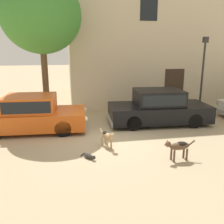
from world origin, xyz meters
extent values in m
plane|color=tan|center=(0.00, 0.00, 0.00)|extent=(80.00, 80.00, 0.00)
cube|color=#D15619|center=(-2.69, 1.25, 0.48)|extent=(4.20, 2.05, 0.66)
cube|color=#D15619|center=(-2.73, 1.25, 1.12)|extent=(1.98, 1.67, 0.62)
cube|color=black|center=(-2.73, 1.25, 1.13)|extent=(1.83, 1.68, 0.43)
cube|color=#999BA0|center=(-0.66, 1.14, 0.26)|extent=(0.22, 1.79, 0.20)
sphere|color=silver|center=(-0.59, 1.86, 0.63)|extent=(0.20, 0.20, 0.20)
sphere|color=silver|center=(-0.67, 0.41, 0.63)|extent=(0.20, 0.20, 0.20)
cylinder|color=black|center=(-1.41, 1.99, 0.30)|extent=(0.62, 0.23, 0.61)
cylinder|color=black|center=(-1.50, 0.37, 0.30)|extent=(0.62, 0.23, 0.61)
cylinder|color=black|center=(-3.88, 2.13, 0.30)|extent=(0.62, 0.23, 0.61)
cube|color=black|center=(2.57, 1.30, 0.49)|extent=(4.34, 2.03, 0.69)
cube|color=black|center=(2.53, 1.30, 1.16)|extent=(2.03, 1.66, 0.65)
cube|color=black|center=(2.53, 1.30, 1.17)|extent=(1.88, 1.68, 0.45)
cube|color=#999BA0|center=(4.67, 1.19, 0.26)|extent=(0.21, 1.78, 0.20)
cube|color=#999BA0|center=(0.47, 1.40, 0.26)|extent=(0.21, 1.78, 0.20)
sphere|color=silver|center=(4.74, 1.91, 0.65)|extent=(0.20, 0.20, 0.20)
sphere|color=silver|center=(4.66, 0.46, 0.65)|extent=(0.20, 0.20, 0.20)
cube|color=red|center=(0.51, 2.19, 0.67)|extent=(0.05, 0.18, 0.18)
cube|color=red|center=(0.43, 0.62, 0.67)|extent=(0.05, 0.18, 0.18)
cylinder|color=black|center=(3.88, 2.04, 0.30)|extent=(0.62, 0.23, 0.61)
cylinder|color=black|center=(3.80, 0.42, 0.30)|extent=(0.62, 0.23, 0.61)
cylinder|color=black|center=(1.34, 2.17, 0.30)|extent=(0.62, 0.23, 0.61)
cylinder|color=black|center=(1.25, 0.56, 0.30)|extent=(0.62, 0.23, 0.61)
cube|color=red|center=(5.86, 2.02, 0.62)|extent=(0.04, 0.18, 0.18)
cube|color=beige|center=(6.89, 7.39, 3.76)|extent=(15.98, 6.56, 7.51)
cube|color=#38281E|center=(4.49, 4.10, 1.05)|extent=(1.10, 0.02, 2.10)
cube|color=black|center=(2.89, 4.10, 5.07)|extent=(0.90, 0.02, 1.10)
cylinder|color=tan|center=(0.06, -1.04, 0.16)|extent=(0.06, 0.06, 0.31)
cylinder|color=tan|center=(-0.08, -1.09, 0.16)|extent=(0.06, 0.06, 0.31)
cylinder|color=tan|center=(-0.07, -0.68, 0.16)|extent=(0.06, 0.06, 0.31)
cylinder|color=tan|center=(-0.21, -0.73, 0.16)|extent=(0.06, 0.06, 0.31)
ellipsoid|color=tan|center=(-0.08, -0.88, 0.40)|extent=(0.38, 0.62, 0.24)
ellipsoid|color=black|center=(-0.09, -0.84, 0.46)|extent=(0.28, 0.37, 0.13)
sphere|color=tan|center=(0.04, -1.22, 0.50)|extent=(0.18, 0.18, 0.18)
cone|color=tan|center=(0.07, -1.31, 0.48)|extent=(0.12, 0.12, 0.10)
cone|color=tan|center=(0.09, -1.20, 0.58)|extent=(0.08, 0.08, 0.08)
cone|color=tan|center=(-0.01, -1.24, 0.58)|extent=(0.08, 0.08, 0.08)
cylinder|color=tan|center=(-0.20, -0.54, 0.46)|extent=(0.11, 0.20, 0.16)
cylinder|color=brown|center=(1.67, -2.37, 0.18)|extent=(0.06, 0.06, 0.37)
cylinder|color=brown|center=(1.65, -2.19, 0.18)|extent=(0.06, 0.06, 0.37)
cylinder|color=brown|center=(2.07, -2.34, 0.18)|extent=(0.06, 0.06, 0.37)
cylinder|color=brown|center=(2.06, -2.16, 0.18)|extent=(0.06, 0.06, 0.37)
ellipsoid|color=brown|center=(1.86, -2.26, 0.44)|extent=(0.64, 0.28, 0.23)
ellipsoid|color=black|center=(1.91, -2.26, 0.51)|extent=(0.36, 0.25, 0.12)
sphere|color=brown|center=(1.49, -2.29, 0.54)|extent=(0.17, 0.17, 0.17)
cone|color=brown|center=(1.40, -2.30, 0.53)|extent=(0.10, 0.10, 0.09)
cone|color=brown|center=(1.49, -2.34, 0.62)|extent=(0.06, 0.06, 0.08)
cone|color=brown|center=(1.49, -2.24, 0.62)|extent=(0.06, 0.06, 0.08)
cylinder|color=brown|center=(2.25, -2.24, 0.51)|extent=(0.21, 0.06, 0.17)
ellipsoid|color=#2D2B28|center=(-0.74, -1.67, 0.07)|extent=(0.36, 0.40, 0.14)
sphere|color=#2D2B28|center=(-0.61, -1.85, 0.09)|extent=(0.11, 0.11, 0.11)
cone|color=#2D2B28|center=(-0.59, -1.83, 0.14)|extent=(0.06, 0.06, 0.05)
cone|color=#2D2B28|center=(-0.63, -1.87, 0.14)|extent=(0.06, 0.06, 0.05)
cylinder|color=#2D2B28|center=(-0.90, -1.42, 0.02)|extent=(0.15, 0.21, 0.04)
cylinder|color=#2D2B28|center=(5.44, 2.95, 1.72)|extent=(0.10, 0.10, 3.44)
cube|color=#2D2B28|center=(5.44, 2.95, 3.58)|extent=(0.22, 0.22, 0.28)
sphere|color=silver|center=(5.44, 2.95, 3.58)|extent=(0.18, 0.18, 0.18)
cylinder|color=brown|center=(-2.24, 2.91, 1.64)|extent=(0.28, 0.28, 3.27)
ellipsoid|color=#3D8433|center=(-2.24, 2.91, 4.55)|extent=(3.40, 3.06, 3.23)
camera|label=1|loc=(-1.25, -8.40, 3.21)|focal=39.13mm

